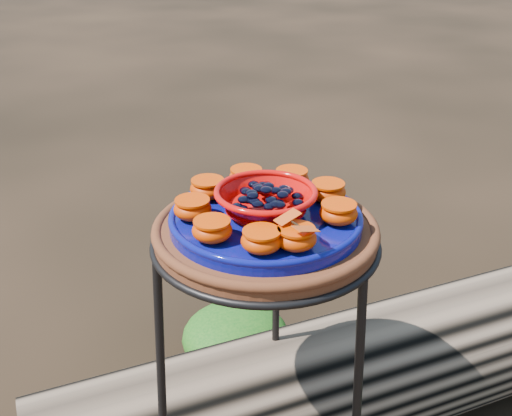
# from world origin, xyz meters

# --- Properties ---
(plant_stand) EXTENTS (0.44, 0.44, 0.70)m
(plant_stand) POSITION_xyz_m (0.00, 0.00, 0.35)
(plant_stand) COLOR black
(plant_stand) RESTS_ON ground
(terracotta_saucer) EXTENTS (0.39, 0.39, 0.03)m
(terracotta_saucer) POSITION_xyz_m (0.00, 0.00, 0.72)
(terracotta_saucer) COLOR #5E2D15
(terracotta_saucer) RESTS_ON plant_stand
(cobalt_plate) EXTENTS (0.33, 0.33, 0.02)m
(cobalt_plate) POSITION_xyz_m (0.00, 0.00, 0.74)
(cobalt_plate) COLOR #001357
(cobalt_plate) RESTS_ON terracotta_saucer
(red_bowl) EXTENTS (0.17, 0.17, 0.05)m
(red_bowl) POSITION_xyz_m (0.00, 0.00, 0.78)
(red_bowl) COLOR red
(red_bowl) RESTS_ON cobalt_plate
(glass_gems) EXTENTS (0.13, 0.13, 0.02)m
(glass_gems) POSITION_xyz_m (0.00, 0.00, 0.81)
(glass_gems) COLOR black
(glass_gems) RESTS_ON red_bowl
(orange_half_0) EXTENTS (0.06, 0.06, 0.04)m
(orange_half_0) POSITION_xyz_m (0.06, -0.11, 0.77)
(orange_half_0) COLOR #B23400
(orange_half_0) RESTS_ON cobalt_plate
(orange_half_1) EXTENTS (0.06, 0.06, 0.04)m
(orange_half_1) POSITION_xyz_m (0.12, -0.01, 0.77)
(orange_half_1) COLOR #B23400
(orange_half_1) RESTS_ON cobalt_plate
(orange_half_2) EXTENTS (0.06, 0.06, 0.04)m
(orange_half_2) POSITION_xyz_m (0.10, 0.07, 0.77)
(orange_half_2) COLOR #B23400
(orange_half_2) RESTS_ON cobalt_plate
(orange_half_3) EXTENTS (0.06, 0.06, 0.04)m
(orange_half_3) POSITION_xyz_m (0.03, 0.12, 0.77)
(orange_half_3) COLOR #B23400
(orange_half_3) RESTS_ON cobalt_plate
(orange_half_4) EXTENTS (0.06, 0.06, 0.04)m
(orange_half_4) POSITION_xyz_m (-0.05, 0.11, 0.77)
(orange_half_4) COLOR #B23400
(orange_half_4) RESTS_ON cobalt_plate
(orange_half_5) EXTENTS (0.06, 0.06, 0.04)m
(orange_half_5) POSITION_xyz_m (-0.11, 0.05, 0.77)
(orange_half_5) COLOR #B23400
(orange_half_5) RESTS_ON cobalt_plate
(orange_half_6) EXTENTS (0.06, 0.06, 0.04)m
(orange_half_6) POSITION_xyz_m (-0.12, -0.03, 0.77)
(orange_half_6) COLOR #B23400
(orange_half_6) RESTS_ON cobalt_plate
(orange_half_7) EXTENTS (0.06, 0.06, 0.04)m
(orange_half_7) POSITION_xyz_m (-0.07, -0.10, 0.77)
(orange_half_7) COLOR #B23400
(orange_half_7) RESTS_ON cobalt_plate
(orange_half_8) EXTENTS (0.06, 0.06, 0.04)m
(orange_half_8) POSITION_xyz_m (0.01, -0.12, 0.77)
(orange_half_8) COLOR #B23400
(orange_half_8) RESTS_ON cobalt_plate
(butterfly) EXTENTS (0.10, 0.10, 0.01)m
(butterfly) POSITION_xyz_m (0.06, -0.11, 0.80)
(butterfly) COLOR #D74811
(butterfly) RESTS_ON orange_half_0
(driftwood_log) EXTENTS (1.75, 1.31, 0.33)m
(driftwood_log) POSITION_xyz_m (0.28, 0.35, 0.17)
(driftwood_log) COLOR black
(driftwood_log) RESTS_ON ground
(foliage_left) EXTENTS (0.28, 0.28, 0.14)m
(foliage_left) POSITION_xyz_m (-0.28, 0.23, 0.07)
(foliage_left) COLOR #104B12
(foliage_left) RESTS_ON ground
(foliage_back) EXTENTS (0.32, 0.32, 0.16)m
(foliage_back) POSITION_xyz_m (-0.15, 0.53, 0.08)
(foliage_back) COLOR #104B12
(foliage_back) RESTS_ON ground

